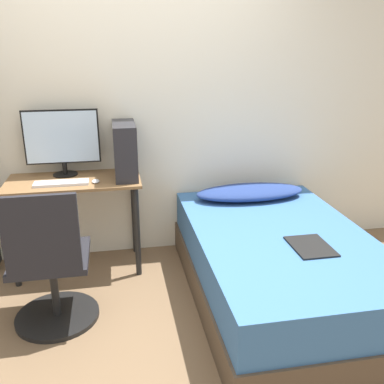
{
  "coord_description": "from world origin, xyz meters",
  "views": [
    {
      "loc": [
        -0.16,
        -2.08,
        1.73
      ],
      "look_at": [
        0.36,
        0.68,
        0.75
      ],
      "focal_mm": 40.0,
      "sensor_mm": 36.0,
      "label": 1
    }
  ],
  "objects_px": {
    "office_chair": "(51,274)",
    "pc_tower": "(125,150)",
    "keyboard": "(61,183)",
    "bed": "(279,266)",
    "monitor": "(62,140)"
  },
  "relations": [
    {
      "from": "office_chair",
      "to": "pc_tower",
      "type": "distance_m",
      "value": 1.09
    },
    {
      "from": "office_chair",
      "to": "keyboard",
      "type": "relative_size",
      "value": 2.4
    },
    {
      "from": "bed",
      "to": "pc_tower",
      "type": "relative_size",
      "value": 4.51
    },
    {
      "from": "bed",
      "to": "monitor",
      "type": "bearing_deg",
      "value": 150.21
    },
    {
      "from": "keyboard",
      "to": "pc_tower",
      "type": "bearing_deg",
      "value": 14.09
    },
    {
      "from": "office_chair",
      "to": "bed",
      "type": "height_order",
      "value": "office_chair"
    },
    {
      "from": "office_chair",
      "to": "bed",
      "type": "distance_m",
      "value": 1.53
    },
    {
      "from": "bed",
      "to": "pc_tower",
      "type": "distance_m",
      "value": 1.43
    },
    {
      "from": "office_chair",
      "to": "monitor",
      "type": "height_order",
      "value": "monitor"
    },
    {
      "from": "pc_tower",
      "to": "bed",
      "type": "bearing_deg",
      "value": -35.61
    },
    {
      "from": "pc_tower",
      "to": "office_chair",
      "type": "bearing_deg",
      "value": -124.51
    },
    {
      "from": "office_chair",
      "to": "bed",
      "type": "bearing_deg",
      "value": 1.15
    },
    {
      "from": "monitor",
      "to": "pc_tower",
      "type": "distance_m",
      "value": 0.49
    },
    {
      "from": "monitor",
      "to": "keyboard",
      "type": "relative_size",
      "value": 1.44
    },
    {
      "from": "bed",
      "to": "pc_tower",
      "type": "height_order",
      "value": "pc_tower"
    }
  ]
}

